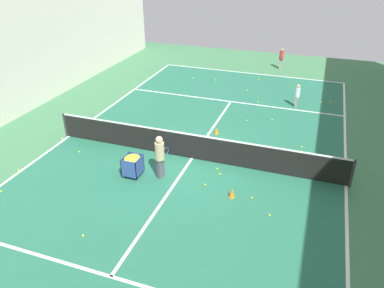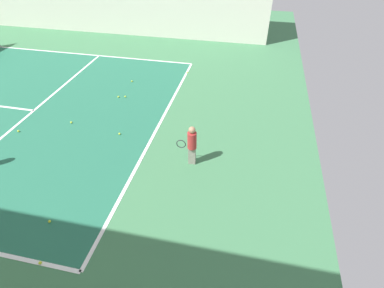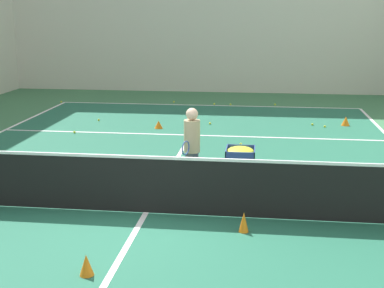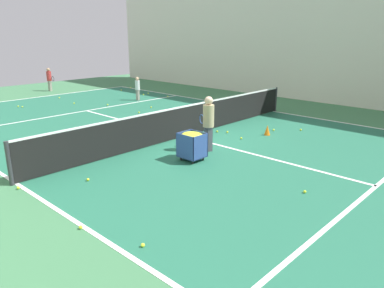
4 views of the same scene
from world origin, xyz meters
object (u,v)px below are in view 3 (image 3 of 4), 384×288
Objects in this scene: ball_cart at (240,158)px; training_cone_1 at (244,222)px; training_cone_0 at (159,125)px; tennis_net at (145,184)px; coach_at_net at (192,142)px.

training_cone_1 is (0.16, -2.41, -0.39)m from ball_cart.
ball_cart is 3.10× the size of training_cone_0.
training_cone_0 is 0.77× the size of training_cone_1.
training_cone_0 is (-1.07, 6.91, -0.42)m from tennis_net.
ball_cart is at bearing 93.71° from training_cone_1.
coach_at_net is at bearing -165.37° from ball_cart.
tennis_net reaches higher than training_cone_0.
coach_at_net reaches higher than training_cone_1.
tennis_net is at bearing 0.37° from coach_at_net.
tennis_net is 7.10× the size of coach_at_net.
training_cone_1 reaches higher than training_cone_0.
tennis_net is 1.73m from coach_at_net.
ball_cart is at bearing 49.06° from tennis_net.
coach_at_net reaches higher than training_cone_0.
training_cone_1 is (1.11, -2.16, -0.76)m from coach_at_net.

